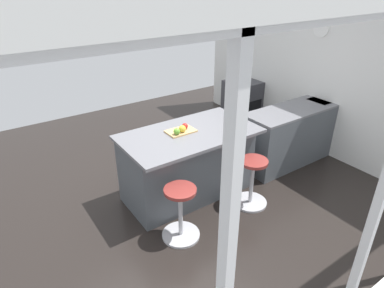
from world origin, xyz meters
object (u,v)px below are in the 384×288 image
object	(u,v)px
apple_green	(177,131)
stool_middle	(181,214)
stool_by_window	(252,183)
oven_range	(242,103)
apple_red	(185,126)
kitchen_island	(188,163)
cutting_board	(181,131)
apple_yellow	(182,129)

from	to	relation	value
apple_green	stool_middle	bearing A→B (deg)	59.94
stool_by_window	oven_range	bearing A→B (deg)	-129.36
stool_by_window	stool_middle	bearing A→B (deg)	0.00
stool_middle	apple_red	size ratio (longest dim) A/B	8.46
oven_range	apple_green	world-z (taller)	apple_green
kitchen_island	stool_by_window	world-z (taller)	kitchen_island
kitchen_island	stool_middle	bearing A→B (deg)	50.50
oven_range	stool_by_window	size ratio (longest dim) A/B	1.32
stool_middle	stool_by_window	bearing A→B (deg)	180.00
cutting_board	apple_red	distance (m)	0.08
oven_range	stool_by_window	xyz separation A→B (m)	(1.71, 2.08, -0.12)
stool_by_window	apple_red	xyz separation A→B (m)	(0.56, -0.70, 0.69)
stool_by_window	apple_yellow	world-z (taller)	apple_yellow
cutting_board	apple_green	size ratio (longest dim) A/B	4.34
oven_range	apple_red	bearing A→B (deg)	31.30
kitchen_island	oven_range	bearing A→B (deg)	-147.80
stool_middle	apple_green	distance (m)	1.00
apple_yellow	kitchen_island	bearing A→B (deg)	-167.94
apple_red	cutting_board	bearing A→B (deg)	7.33
oven_range	kitchen_island	world-z (taller)	kitchen_island
kitchen_island	apple_green	size ratio (longest dim) A/B	21.00
stool_middle	apple_green	size ratio (longest dim) A/B	7.93
stool_middle	apple_red	xyz separation A→B (m)	(-0.53, -0.70, 0.69)
kitchen_island	apple_red	xyz separation A→B (m)	(0.01, -0.04, 0.53)
cutting_board	stool_by_window	bearing A→B (deg)	132.22
oven_range	stool_by_window	world-z (taller)	oven_range
cutting_board	stool_middle	bearing A→B (deg)	56.25
apple_red	apple_yellow	xyz separation A→B (m)	(0.08, 0.06, 0.01)
apple_yellow	stool_middle	bearing A→B (deg)	54.73
cutting_board	apple_yellow	bearing A→B (deg)	80.52
kitchen_island	apple_yellow	distance (m)	0.54
kitchen_island	stool_middle	xyz separation A→B (m)	(0.55, 0.66, -0.17)
apple_green	stool_by_window	bearing A→B (deg)	139.62
oven_range	stool_middle	world-z (taller)	oven_range
oven_range	cutting_board	distance (m)	2.77
kitchen_island	apple_red	bearing A→B (deg)	-69.49
stool_middle	cutting_board	bearing A→B (deg)	-123.75
stool_by_window	cutting_board	size ratio (longest dim) A/B	1.83
apple_red	stool_middle	bearing A→B (deg)	52.88
kitchen_island	apple_yellow	bearing A→B (deg)	12.06
stool_by_window	apple_yellow	size ratio (longest dim) A/B	7.38
cutting_board	apple_green	xyz separation A→B (m)	(0.10, 0.07, 0.05)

